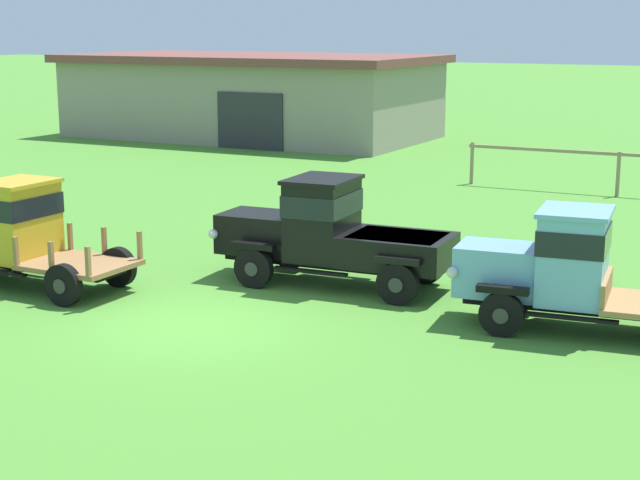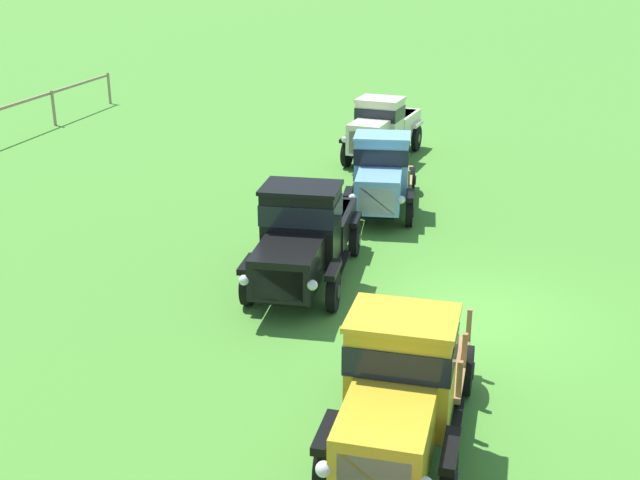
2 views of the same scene
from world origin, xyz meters
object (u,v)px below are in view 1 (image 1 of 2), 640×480
at_px(farm_shed, 251,96).
at_px(vintage_truck_far_side, 562,268).
at_px(vintage_truck_midrow_center, 330,233).
at_px(vintage_truck_second_in_line, 12,231).

height_order(farm_shed, vintage_truck_far_side, farm_shed).
bearing_deg(vintage_truck_far_side, farm_shed, 131.18).
xyz_separation_m(vintage_truck_midrow_center, vintage_truck_far_side, (4.90, -0.83, 0.01)).
bearing_deg(vintage_truck_second_in_line, farm_shed, 110.90).
relative_size(farm_shed, vintage_truck_midrow_center, 3.36).
height_order(vintage_truck_midrow_center, vintage_truck_far_side, vintage_truck_midrow_center).
distance_m(farm_shed, vintage_truck_midrow_center, 27.34).
bearing_deg(vintage_truck_second_in_line, vintage_truck_midrow_center, 26.53).
bearing_deg(farm_shed, vintage_truck_midrow_center, -55.43).
height_order(vintage_truck_second_in_line, vintage_truck_midrow_center, vintage_truck_midrow_center).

